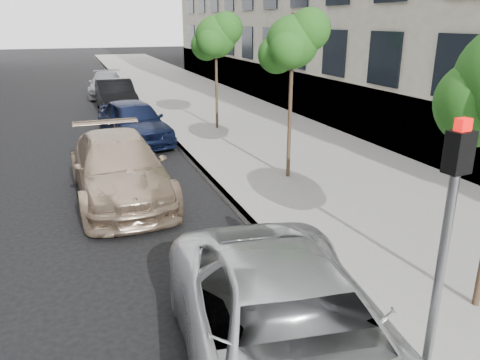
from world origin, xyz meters
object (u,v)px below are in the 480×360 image
tree_far (216,37)px  tree_mid (293,42)px  minivan (291,339)px  sedan_blue (134,122)px  sedan_rear (107,84)px  sedan_black (116,96)px  suv (119,168)px  signal_pole (446,233)px

tree_far → tree_mid: bearing=-90.0°
tree_mid → minivan: bearing=-115.5°
sedan_blue → sedan_rear: 11.69m
minivan → sedan_rear: size_ratio=1.15×
sedan_blue → sedan_rear: sedan_blue is taller
tree_mid → sedan_black: 13.00m
minivan → suv: size_ratio=1.02×
signal_pole → suv: (-2.53, 7.88, -1.35)m
signal_pole → sedan_rear: size_ratio=0.68×
tree_far → suv: 8.16m
sedan_black → signal_pole: bearing=-87.2°
suv → sedan_rear: size_ratio=1.13×
minivan → suv: (-1.13, 7.27, 0.02)m
tree_far → signal_pole: tree_far is taller
suv → signal_pole: bearing=-73.8°
tree_mid → sedan_rear: bearing=100.8°
suv → sedan_black: size_ratio=1.15×
tree_mid → tree_far: tree_far is taller
tree_far → sedan_rear: bearing=106.9°
minivan → suv: 7.36m
signal_pole → sedan_rear: (-1.40, 25.04, -1.43)m
sedan_rear → suv: bearing=-87.3°
signal_pole → suv: bearing=100.5°
tree_mid → signal_pole: (-1.93, -7.60, -1.55)m
minivan → sedan_blue: size_ratio=1.19×
signal_pole → sedan_blue: bearing=88.8°
tree_far → sedan_black: size_ratio=0.95×
signal_pole → suv: signal_pole is taller
signal_pole → minivan: 2.05m
signal_pole → sedan_rear: 25.12m
tree_far → minivan: bearing=-103.9°
signal_pole → minivan: signal_pole is taller
suv → sedan_black: bearing=83.0°
signal_pole → sedan_black: size_ratio=0.69×
tree_mid → suv: size_ratio=0.83×
tree_far → sedan_rear: 11.81m
tree_mid → sedan_blue: tree_mid is taller
minivan → sedan_black: 19.22m
sedan_blue → sedan_black: (0.02, 6.48, -0.01)m
signal_pole → minivan: (-1.40, 0.61, -1.37)m
tree_mid → suv: bearing=176.4°
signal_pole → tree_far: bearing=74.9°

